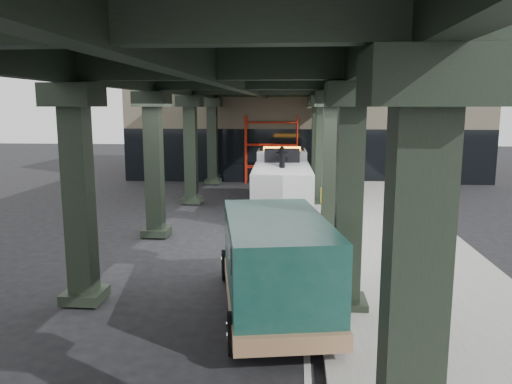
% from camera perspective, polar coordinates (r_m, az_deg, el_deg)
% --- Properties ---
extents(ground, '(90.00, 90.00, 0.00)m').
position_cam_1_polar(ground, '(15.40, -1.01, -7.27)').
color(ground, black).
rests_on(ground, ground).
extents(sidewalk, '(5.00, 40.00, 0.15)m').
position_cam_1_polar(sidewalk, '(17.50, 14.55, -5.25)').
color(sidewalk, gray).
rests_on(sidewalk, ground).
extents(lane_stripe, '(0.12, 38.00, 0.01)m').
position_cam_1_polar(lane_stripe, '(17.26, 5.30, -5.42)').
color(lane_stripe, silver).
rests_on(lane_stripe, ground).
extents(viaduct, '(7.40, 32.00, 6.40)m').
position_cam_1_polar(viaduct, '(16.79, -1.77, 13.00)').
color(viaduct, black).
rests_on(viaduct, ground).
extents(building, '(22.00, 10.00, 8.00)m').
position_cam_1_polar(building, '(34.67, 5.59, 8.85)').
color(building, '#C6B793').
rests_on(building, ground).
extents(scaffolding, '(3.08, 0.88, 4.00)m').
position_cam_1_polar(scaffolding, '(29.44, 1.78, 5.05)').
color(scaffolding, red).
rests_on(scaffolding, ground).
extents(tow_truck, '(2.73, 8.45, 2.74)m').
position_cam_1_polar(tow_truck, '(22.41, 2.97, 1.59)').
color(tow_truck, black).
rests_on(tow_truck, ground).
extents(towed_van, '(2.99, 5.74, 2.22)m').
position_cam_1_polar(towed_van, '(10.92, 2.10, -7.91)').
color(towed_van, '#103A32').
rests_on(towed_van, ground).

